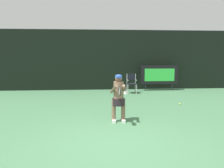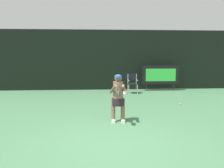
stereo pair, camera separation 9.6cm
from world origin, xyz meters
The scene contains 8 objects.
ground centered at (0.00, -0.19, -0.01)m, with size 18.00×22.00×0.03m.
backdrop_screen centered at (0.00, 8.50, 1.81)m, with size 18.00×0.12×3.66m.
scoreboard centered at (3.38, 7.85, 0.95)m, with size 2.20×0.21×1.50m.
umpire_chair centered at (1.58, 7.02, 0.62)m, with size 0.52×0.44×1.08m.
water_bottle centered at (1.22, 6.76, 0.12)m, with size 0.07×0.07×0.27m.
tennis_player centered at (0.27, 1.73, 0.82)m, with size 0.53×0.61×1.50m.
tennis_racket centered at (0.25, 1.23, 1.07)m, with size 0.03×0.60×0.31m.
tennis_ball_loose centered at (3.15, 3.95, 0.03)m, with size 0.07×0.07×0.07m.
Camera 1 is at (-0.45, -4.89, 2.06)m, focal length 34.94 mm.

